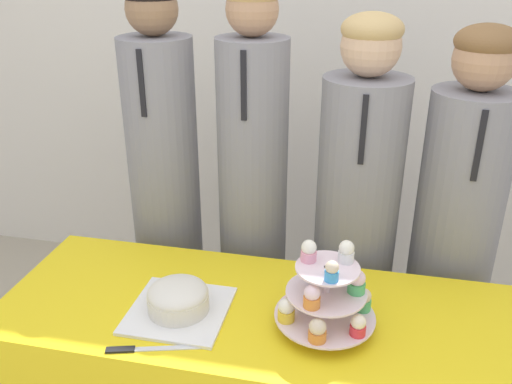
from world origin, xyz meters
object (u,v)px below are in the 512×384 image
round_cake (178,299)px  student_1 (253,213)px  cake_knife (138,349)px  cupcake_stand (327,293)px  student_0 (167,205)px  student_3 (452,248)px  student_2 (355,236)px

round_cake → student_1: 0.56m
cake_knife → cupcake_stand: bearing=7.1°
round_cake → student_0: (-0.24, 0.55, 0.01)m
round_cake → student_3: size_ratio=0.19×
student_3 → student_1: bearing=-180.0°
cupcake_stand → student_1: student_1 is taller
round_cake → student_2: 0.72m
cake_knife → cupcake_stand: size_ratio=0.88×
cupcake_stand → student_3: size_ratio=0.19×
student_0 → student_2: bearing=0.0°
round_cake → cupcake_stand: (0.42, 0.02, 0.07)m
cupcake_stand → student_0: student_0 is taller
student_2 → student_3: 0.34m
cake_knife → student_1: bearing=62.8°
student_2 → student_3: bearing=-0.0°
cake_knife → student_1: student_1 is taller
cake_knife → student_2: (0.52, 0.73, 0.00)m
student_0 → student_3: bearing=0.0°
student_0 → student_3: size_ratio=1.08×
round_cake → cake_knife: 0.19m
round_cake → student_1: (0.10, 0.55, 0.01)m
student_0 → student_3: student_0 is taller
student_3 → round_cake: bearing=-145.8°
student_1 → cake_knife: bearing=-101.4°
student_0 → student_2: size_ratio=1.06×
cake_knife → student_0: bearing=89.0°
cupcake_stand → student_1: 0.62m
student_2 → student_3: size_ratio=1.02×
student_1 → student_3: size_ratio=1.08×
student_1 → round_cake: bearing=-99.9°
student_3 → student_2: bearing=180.0°
student_1 → student_2: (0.38, 0.00, -0.05)m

